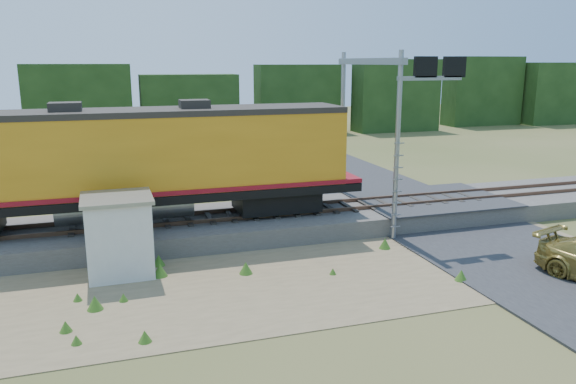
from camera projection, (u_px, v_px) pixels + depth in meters
name	position (u px, v px, depth m)	size (l,w,h in m)	color
ground	(344.00, 277.00, 19.28)	(140.00, 140.00, 0.00)	#475123
ballast	(290.00, 220.00, 24.76)	(70.00, 5.00, 0.80)	slate
rails	(290.00, 209.00, 24.65)	(70.00, 1.54, 0.16)	brown
dirt_shoulder	(284.00, 278.00, 19.15)	(26.00, 8.00, 0.03)	#8C7754
road	(501.00, 248.00, 22.03)	(7.00, 66.00, 0.86)	#38383A
tree_line_north	(188.00, 106.00, 53.85)	(130.00, 3.00, 6.50)	#1A3413
weed_clumps	(244.00, 288.00, 18.34)	(15.00, 6.20, 0.56)	#3B6A1E
locomotive	(115.00, 161.00, 21.94)	(19.33, 2.95, 4.99)	black
shed	(119.00, 235.00, 19.25)	(2.37, 2.37, 2.78)	silver
signal_gantry	(384.00, 98.00, 24.11)	(3.04, 6.20, 7.66)	gray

